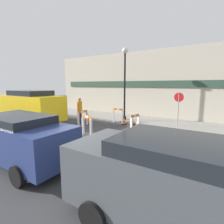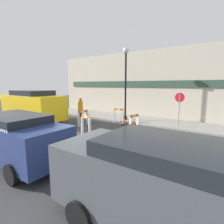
{
  "view_description": "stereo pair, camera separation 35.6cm",
  "coord_description": "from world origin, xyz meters",
  "views": [
    {
      "loc": [
        6.11,
        -6.33,
        2.74
      ],
      "look_at": [
        0.09,
        2.97,
        1.0
      ],
      "focal_mm": 28.0,
      "sensor_mm": 36.0,
      "label": 1
    },
    {
      "loc": [
        6.41,
        -6.13,
        2.74
      ],
      "look_at": [
        0.09,
        2.97,
        1.0
      ],
      "focal_mm": 28.0,
      "sensor_mm": 36.0,
      "label": 2
    }
  ],
  "objects": [
    {
      "name": "streetlamp_post",
      "position": [
        -0.2,
        5.15,
        3.49
      ],
      "size": [
        0.44,
        0.44,
        5.26
      ],
      "color": "black",
      "rests_on": "sidewalk_slab"
    },
    {
      "name": "sidewalk_slab",
      "position": [
        0.0,
        5.95,
        0.05
      ],
      "size": [
        18.0,
        2.91,
        0.11
      ],
      "color": "gray",
      "rests_on": "ground_plane"
    },
    {
      "name": "barricade_1",
      "position": [
        1.97,
        2.44,
        0.57
      ],
      "size": [
        0.27,
        0.73,
        1.09
      ],
      "rotation": [
        0.0,
        0.0,
        7.65
      ],
      "color": "white",
      "rests_on": "ground_plane"
    },
    {
      "name": "ground_plane",
      "position": [
        0.0,
        0.0,
        0.0
      ],
      "size": [
        60.0,
        60.0,
        0.0
      ],
      "primitive_type": "plane",
      "color": "#38383A"
    },
    {
      "name": "storefront_facade",
      "position": [
        0.0,
        7.48,
        2.75
      ],
      "size": [
        18.0,
        0.22,
        5.5
      ],
      "color": "#BCB29E",
      "rests_on": "ground_plane"
    },
    {
      "name": "barricade_2",
      "position": [
        -0.26,
        4.31,
        0.56
      ],
      "size": [
        0.76,
        0.23,
        1.06
      ],
      "rotation": [
        0.0,
        0.0,
        9.56
      ],
      "color": "white",
      "rests_on": "ground_plane"
    },
    {
      "name": "barricade_0",
      "position": [
        0.04,
        0.59,
        0.59
      ],
      "size": [
        0.75,
        0.26,
        1.13
      ],
      "rotation": [
        0.0,
        0.0,
        6.11
      ],
      "color": "white",
      "rests_on": "ground_plane"
    },
    {
      "name": "work_van",
      "position": [
        -5.54,
        0.98,
        1.27
      ],
      "size": [
        5.16,
        2.26,
        2.33
      ],
      "color": "yellow",
      "rests_on": "ground_plane"
    },
    {
      "name": "stop_sign",
      "position": [
        3.64,
        5.36,
        1.54
      ],
      "size": [
        0.6,
        0.06,
        2.13
      ],
      "rotation": [
        0.0,
        0.0,
        3.09
      ],
      "color": "gray",
      "rests_on": "sidewalk_slab"
    },
    {
      "name": "traffic_cone_5",
      "position": [
        1.5,
        0.71,
        0.27
      ],
      "size": [
        0.3,
        0.3,
        0.57
      ],
      "color": "black",
      "rests_on": "ground_plane"
    },
    {
      "name": "person_worker",
      "position": [
        -2.45,
        2.69,
        0.99
      ],
      "size": [
        0.37,
        0.37,
        1.82
      ],
      "rotation": [
        0.0,
        0.0,
        -0.09
      ],
      "color": "#33333D",
      "rests_on": "ground_plane"
    },
    {
      "name": "traffic_cone_3",
      "position": [
        1.44,
        3.88,
        0.25
      ],
      "size": [
        0.3,
        0.3,
        0.52
      ],
      "color": "black",
      "rests_on": "ground_plane"
    },
    {
      "name": "traffic_cone_1",
      "position": [
        0.38,
        4.06,
        0.26
      ],
      "size": [
        0.3,
        0.3,
        0.54
      ],
      "color": "black",
      "rests_on": "ground_plane"
    },
    {
      "name": "parked_car_2",
      "position": [
        5.62,
        -3.2,
        1.0
      ],
      "size": [
        4.49,
        1.91,
        1.78
      ],
      "color": "#4C5156",
      "rests_on": "ground_plane"
    },
    {
      "name": "traffic_cone_2",
      "position": [
        -1.87,
        2.97,
        0.34
      ],
      "size": [
        0.3,
        0.3,
        0.71
      ],
      "color": "black",
      "rests_on": "ground_plane"
    },
    {
      "name": "traffic_cone_0",
      "position": [
        0.87,
        4.4,
        0.24
      ],
      "size": [
        0.3,
        0.3,
        0.5
      ],
      "color": "black",
      "rests_on": "ground_plane"
    },
    {
      "name": "barricade_3",
      "position": [
        -1.77,
        2.24,
        0.56
      ],
      "size": [
        0.18,
        0.86,
        1.04
      ],
      "rotation": [
        0.0,
        0.0,
        10.94
      ],
      "color": "white",
      "rests_on": "ground_plane"
    },
    {
      "name": "parked_car_1",
      "position": [
        0.23,
        -3.2,
        0.97
      ],
      "size": [
        4.4,
        1.85,
        1.72
      ],
      "color": "navy",
      "rests_on": "ground_plane"
    },
    {
      "name": "traffic_cone_4",
      "position": [
        2.26,
        3.1,
        0.22
      ],
      "size": [
        0.3,
        0.3,
        0.46
      ],
      "color": "black",
      "rests_on": "ground_plane"
    }
  ]
}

